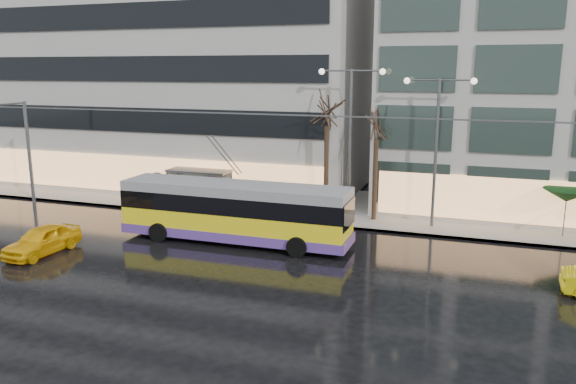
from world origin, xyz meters
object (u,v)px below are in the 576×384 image
at_px(trolleybus, 235,214).
at_px(taxi_a, 42,240).
at_px(bus_shelter, 196,179).
at_px(street_lamp_near, 350,123).

relative_size(trolleybus, taxi_a, 2.97).
height_order(trolleybus, bus_shelter, trolleybus).
relative_size(trolleybus, bus_shelter, 2.99).
distance_m(street_lamp_near, taxi_a, 18.06).
bearing_deg(street_lamp_near, taxi_a, -139.82).
bearing_deg(taxi_a, trolleybus, 34.10).
height_order(street_lamp_near, taxi_a, street_lamp_near).
xyz_separation_m(trolleybus, street_lamp_near, (4.82, 6.15, 4.42)).
height_order(bus_shelter, street_lamp_near, street_lamp_near).
xyz_separation_m(street_lamp_near, taxi_a, (-13.20, -11.14, -5.27)).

